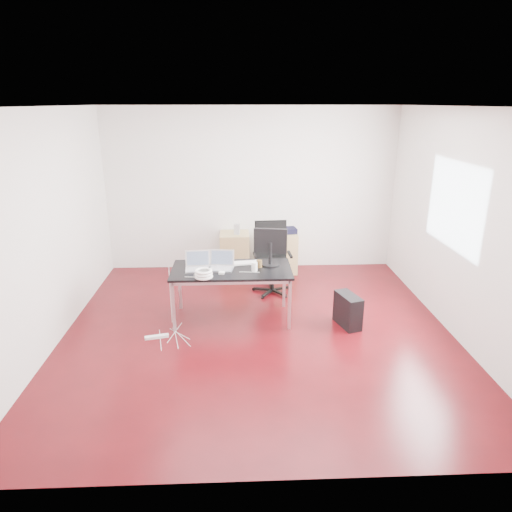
{
  "coord_description": "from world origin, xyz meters",
  "views": [
    {
      "loc": [
        -0.25,
        -5.34,
        2.85
      ],
      "look_at": [
        0.0,
        0.55,
        0.85
      ],
      "focal_mm": 32.0,
      "sensor_mm": 36.0,
      "label": 1
    }
  ],
  "objects_px": {
    "filing_cabinet_left": "(235,253)",
    "filing_cabinet_right": "(282,252)",
    "desk": "(232,272)",
    "pc_tower": "(348,310)",
    "office_chair": "(272,254)"
  },
  "relations": [
    {
      "from": "filing_cabinet_left",
      "to": "pc_tower",
      "type": "distance_m",
      "value": 2.6
    },
    {
      "from": "desk",
      "to": "office_chair",
      "type": "distance_m",
      "value": 1.15
    },
    {
      "from": "desk",
      "to": "office_chair",
      "type": "height_order",
      "value": "office_chair"
    },
    {
      "from": "filing_cabinet_left",
      "to": "filing_cabinet_right",
      "type": "xyz_separation_m",
      "value": [
        0.83,
        0.0,
        0.0
      ]
    },
    {
      "from": "filing_cabinet_left",
      "to": "filing_cabinet_right",
      "type": "relative_size",
      "value": 1.0
    },
    {
      "from": "desk",
      "to": "filing_cabinet_left",
      "type": "distance_m",
      "value": 1.87
    },
    {
      "from": "office_chair",
      "to": "filing_cabinet_left",
      "type": "relative_size",
      "value": 1.54
    },
    {
      "from": "desk",
      "to": "office_chair",
      "type": "bearing_deg",
      "value": 57.66
    },
    {
      "from": "pc_tower",
      "to": "desk",
      "type": "bearing_deg",
      "value": 152.95
    },
    {
      "from": "desk",
      "to": "pc_tower",
      "type": "xyz_separation_m",
      "value": [
        1.54,
        -0.28,
        -0.46
      ]
    },
    {
      "from": "office_chair",
      "to": "filing_cabinet_left",
      "type": "bearing_deg",
      "value": 120.68
    },
    {
      "from": "desk",
      "to": "pc_tower",
      "type": "relative_size",
      "value": 3.56
    },
    {
      "from": "pc_tower",
      "to": "filing_cabinet_right",
      "type": "bearing_deg",
      "value": 90.79
    },
    {
      "from": "desk",
      "to": "filing_cabinet_left",
      "type": "height_order",
      "value": "desk"
    },
    {
      "from": "filing_cabinet_right",
      "to": "pc_tower",
      "type": "height_order",
      "value": "filing_cabinet_right"
    }
  ]
}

